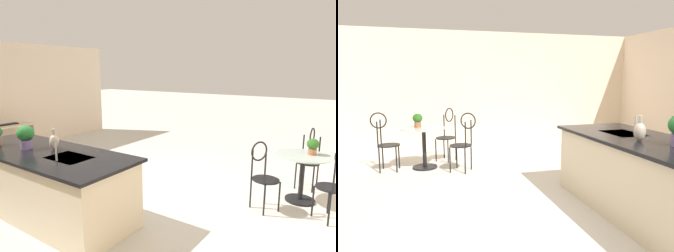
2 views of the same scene
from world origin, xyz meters
TOP-DOWN VIEW (x-y plane):
  - ground_plane at (0.00, 0.00)m, footprint 40.00×40.00m
  - kitchen_island at (0.30, 0.85)m, footprint 2.80×1.06m
  - bistro_table at (-2.59, -1.60)m, footprint 0.80×0.80m
  - chair_near_window at (-2.58, -2.26)m, footprint 0.41×0.50m
  - chair_by_island at (-3.07, -1.14)m, footprint 0.53×0.53m
  - chair_toward_desk at (-2.19, -0.94)m, footprint 0.52×0.52m
  - sink_faucet at (-0.25, 1.03)m, footprint 0.02×0.02m
  - writing_desk at (3.65, -0.33)m, footprint 0.60×1.20m
  - keyboard at (3.67, -0.43)m, footprint 0.16×0.44m
  - potted_plant_on_table at (-2.69, -1.70)m, footprint 0.18×0.18m
  - potted_plant_counter_near at (0.60, 0.91)m, footprint 0.23×0.23m
  - vase_on_counter at (0.25, 0.71)m, footprint 0.13×0.13m

SIDE VIEW (x-z plane):
  - ground_plane at x=0.00m, z-range 0.00..0.00m
  - bistro_table at x=-2.59m, z-range 0.08..0.82m
  - kitchen_island at x=0.30m, z-range 0.00..0.92m
  - writing_desk at x=3.65m, z-range 0.14..0.88m
  - chair_near_window at x=-2.58m, z-range 0.05..1.09m
  - chair_by_island at x=-3.07m, z-range 0.05..1.09m
  - chair_toward_desk at x=-2.19m, z-range 0.05..1.09m
  - keyboard at x=3.67m, z-range 0.74..0.77m
  - potted_plant_on_table at x=-2.69m, z-range 0.76..1.01m
  - sink_faucet at x=-0.25m, z-range 0.92..1.14m
  - vase_on_counter at x=0.25m, z-range 0.89..1.17m
  - potted_plant_counter_near at x=0.60m, z-range 0.94..1.27m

